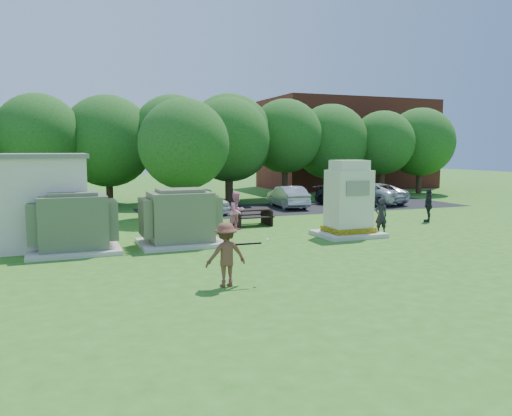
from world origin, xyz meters
name	(u,v)px	position (x,y,z in m)	size (l,w,h in m)	color
ground	(303,264)	(0.00, 0.00, 0.00)	(120.00, 120.00, 0.00)	#2D6619
brick_building	(347,144)	(18.00, 27.00, 4.00)	(15.00, 8.00, 8.00)	maroon
parking_strip	(307,207)	(7.00, 13.50, 0.01)	(20.00, 6.00, 0.01)	#232326
transformer_left	(73,224)	(-6.50, 4.50, 0.97)	(3.00, 2.40, 2.07)	beige
transformer_right	(180,219)	(-2.80, 4.50, 0.97)	(3.00, 2.40, 2.07)	beige
generator_cabinet	(349,203)	(3.98, 3.87, 1.35)	(2.53, 2.07, 3.08)	beige
picnic_table	(251,215)	(1.31, 7.95, 0.47)	(1.78, 1.33, 0.76)	black
batter	(226,255)	(-2.97, -1.51, 0.83)	(1.07, 0.61, 1.65)	brown
person_by_generator	(381,216)	(5.53, 3.84, 0.75)	(0.55, 0.36, 1.50)	black
person_at_picnic	(237,211)	(0.23, 6.87, 0.84)	(0.82, 0.64, 1.68)	pink
person_walking_right	(428,205)	(9.73, 5.92, 0.81)	(0.95, 0.40, 1.62)	#242328
car_white	(200,200)	(0.29, 13.25, 0.73)	(1.71, 4.26, 1.45)	white
car_silver_a	(288,197)	(5.89, 13.85, 0.67)	(1.41, 4.04, 1.33)	#A8A7AC
car_dark	(345,196)	(9.61, 13.43, 0.61)	(1.70, 4.19, 1.22)	black
car_silver_b	(369,193)	(11.69, 13.80, 0.69)	(2.28, 4.94, 1.37)	silver
batting_equipment	(247,243)	(-2.43, -1.57, 1.09)	(1.12, 0.16, 0.13)	black
tree_row	(201,140)	(1.75, 18.50, 4.15)	(41.30, 13.30, 7.30)	#47301E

